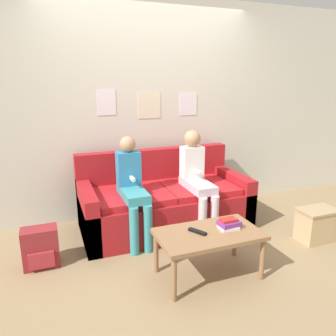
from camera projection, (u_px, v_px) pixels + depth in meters
name	position (u px, v px, depth m)	size (l,w,h in m)	color
ground_plane	(183.00, 248.00, 3.35)	(10.00, 10.00, 0.00)	#937A56
wall_back	(149.00, 110.00, 3.99)	(8.00, 0.06, 2.60)	beige
couch	(164.00, 203.00, 3.78)	(1.87, 0.88, 0.86)	maroon
coffee_table	(209.00, 238.00, 2.79)	(0.89, 0.51, 0.41)	#8E6642
person_left	(132.00, 185.00, 3.36)	(0.24, 0.59, 1.10)	teal
person_right	(197.00, 176.00, 3.61)	(0.24, 0.59, 1.12)	silver
tv_remote	(197.00, 232.00, 2.76)	(0.12, 0.17, 0.02)	black
book_stack	(229.00, 224.00, 2.84)	(0.19, 0.15, 0.09)	silver
storage_box	(317.00, 224.00, 3.47)	(0.40, 0.27, 0.35)	tan
backpack	(41.00, 248.00, 2.98)	(0.32, 0.22, 0.37)	maroon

